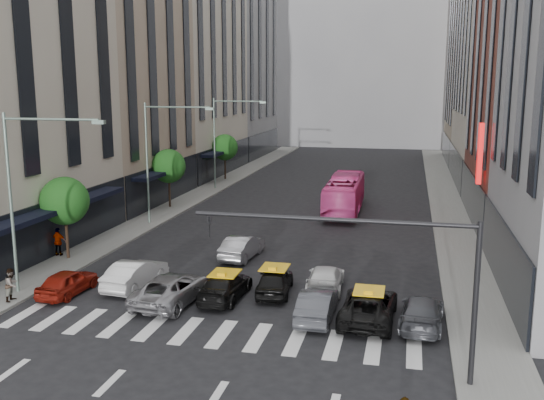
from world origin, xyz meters
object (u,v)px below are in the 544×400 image
Objects in this scene: car_red at (68,282)px; taxi_left at (225,286)px; streetlamp_mid at (159,147)px; pedestrian_far at (58,242)px; streetlamp_far at (223,131)px; streetlamp_near at (26,180)px; car_white_front at (136,274)px; pedestrian_near at (12,285)px; taxi_center at (275,281)px; bus at (345,194)px.

taxi_left is (7.95, 1.16, 0.00)m from car_red.
pedestrian_far is (-2.56, -9.70, -4.89)m from streetlamp_mid.
streetlamp_mid is 1.00× the size of streetlamp_far.
streetlamp_far is at bearing 90.00° from streetlamp_near.
taxi_left is at bearing 153.09° from pedestrian_far.
streetlamp_near is at bearing -90.00° from streetlamp_mid.
streetlamp_near is 5.50m from car_red.
pedestrian_far is at bearing 112.09° from streetlamp_near.
streetlamp_mid is 16.43m from car_red.
streetlamp_far is (0.00, 32.00, 0.00)m from streetlamp_near.
car_white_front is at bearing -5.49° from taxi_left.
pedestrian_far is (-2.20, 7.54, 0.06)m from pedestrian_near.
car_red is 10.46m from taxi_center.
streetlamp_far is 33.61m from pedestrian_near.
car_white_front is (4.42, -13.69, -5.17)m from streetlamp_mid.
bus reaches higher than taxi_center.
car_white_front is 2.58× the size of pedestrian_far.
pedestrian_far reaches higher than pedestrian_near.
bus is 28.32m from pedestrian_near.
pedestrian_near is (-0.36, -33.24, -4.95)m from streetlamp_far.
streetlamp_near is 5.11m from pedestrian_near.
taxi_center is at bearing 85.83° from bus.
streetlamp_far is 32.21m from taxi_left.
pedestrian_far is at bearing 11.73° from pedestrian_near.
streetlamp_far is 2.01× the size of car_white_front.
streetlamp_near is 2.35× the size of car_red.
streetlamp_near is 7.18m from car_white_front.
bus reaches higher than car_red.
pedestrian_near is (-1.92, -1.75, 0.31)m from car_red.
streetlamp_mid is at bearing -81.20° from car_red.
bus is at bearing -32.48° from streetlamp_far.
streetlamp_mid is at bearing -90.00° from streetlamp_far.
pedestrian_far is at bearing -104.76° from streetlamp_mid.
streetlamp_mid is at bearing -66.60° from car_white_front.
pedestrian_far is (-4.12, 5.79, 0.37)m from car_red.
bus is at bearing 61.25° from streetlamp_near.
streetlamp_mid is at bearing -54.80° from taxi_left.
pedestrian_far is at bearing -18.21° from taxi_center.
streetlamp_mid reaches higher than car_white_front.
car_white_front is 0.41× the size of bus.
car_white_front is (4.42, -29.69, -5.17)m from streetlamp_far.
streetlamp_near is 5.19× the size of pedestrian_far.
bus is 6.75× the size of pedestrian_near.
streetlamp_far is (0.00, 16.00, 0.00)m from streetlamp_mid.
pedestrian_near is at bearing 100.34° from pedestrian_far.
pedestrian_near is (-0.36, -1.24, -4.95)m from streetlamp_near.
bus is (13.01, 7.72, -4.39)m from streetlamp_mid.
taxi_left is (9.51, -30.33, -5.25)m from streetlamp_far.
bus is 6.29× the size of pedestrian_far.
streetlamp_mid is 5.19× the size of pedestrian_far.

